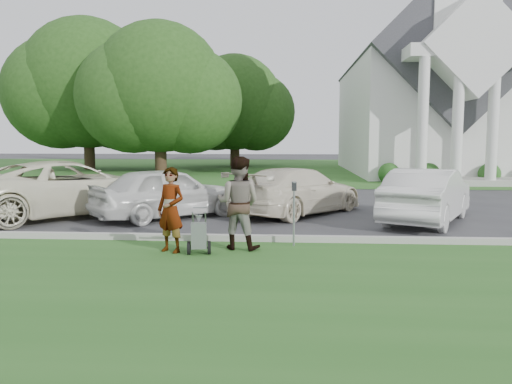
# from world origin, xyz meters

# --- Properties ---
(ground) EXTENTS (120.00, 120.00, 0.00)m
(ground) POSITION_xyz_m (0.00, 0.00, 0.00)
(ground) COLOR #333335
(ground) RESTS_ON ground
(grass_strip) EXTENTS (80.00, 7.00, 0.01)m
(grass_strip) POSITION_xyz_m (0.00, -3.00, 0.01)
(grass_strip) COLOR #285A1F
(grass_strip) RESTS_ON ground
(church_lawn) EXTENTS (80.00, 30.00, 0.01)m
(church_lawn) POSITION_xyz_m (0.00, 27.00, 0.01)
(church_lawn) COLOR #285A1F
(church_lawn) RESTS_ON ground
(curb) EXTENTS (80.00, 0.18, 0.15)m
(curb) POSITION_xyz_m (0.00, 0.55, 0.07)
(curb) COLOR #9E9E93
(curb) RESTS_ON ground
(church) EXTENTS (9.19, 19.00, 24.10)m
(church) POSITION_xyz_m (9.00, 23.11, 5.94)
(church) COLOR white
(church) RESTS_ON ground
(tree_left) EXTENTS (10.63, 8.40, 9.71)m
(tree_left) POSITION_xyz_m (-8.01, 21.99, 5.11)
(tree_left) COLOR #332316
(tree_left) RESTS_ON ground
(tree_far) EXTENTS (11.64, 9.20, 10.73)m
(tree_far) POSITION_xyz_m (-14.01, 24.99, 5.69)
(tree_far) COLOR #332316
(tree_far) RESTS_ON ground
(tree_back) EXTENTS (9.61, 7.60, 8.89)m
(tree_back) POSITION_xyz_m (-4.01, 29.99, 4.73)
(tree_back) COLOR #332316
(tree_back) RESTS_ON ground
(striping_cart) EXTENTS (0.50, 0.94, 0.84)m
(striping_cart) POSITION_xyz_m (-1.35, -0.72, 0.36)
(striping_cart) COLOR black
(striping_cart) RESTS_ON ground
(person_left) EXTENTS (0.73, 0.63, 1.68)m
(person_left) POSITION_xyz_m (-1.93, -0.58, 0.84)
(person_left) COLOR #999999
(person_left) RESTS_ON ground
(person_right) EXTENTS (1.05, 0.90, 1.88)m
(person_right) POSITION_xyz_m (-0.63, -0.20, 0.94)
(person_right) COLOR #999999
(person_right) RESTS_ON ground
(parking_meter_near) EXTENTS (0.10, 0.09, 1.37)m
(parking_meter_near) POSITION_xyz_m (0.50, 0.12, 0.86)
(parking_meter_near) COLOR gray
(parking_meter_near) RESTS_ON ground
(car_a) EXTENTS (5.89, 6.09, 1.61)m
(car_a) POSITION_xyz_m (-6.02, 3.90, 0.81)
(car_a) COLOR #EEE9CA
(car_a) RESTS_ON ground
(car_b) EXTENTS (4.37, 4.12, 1.46)m
(car_b) POSITION_xyz_m (-3.02, 3.64, 0.73)
(car_b) COLOR silver
(car_b) RESTS_ON ground
(car_c) EXTENTS (4.47, 4.98, 1.39)m
(car_c) POSITION_xyz_m (0.64, 4.65, 0.69)
(car_c) COLOR beige
(car_c) RESTS_ON ground
(car_d) EXTENTS (3.38, 4.62, 1.45)m
(car_d) POSITION_xyz_m (4.10, 3.40, 0.73)
(car_d) COLOR silver
(car_d) RESTS_ON ground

